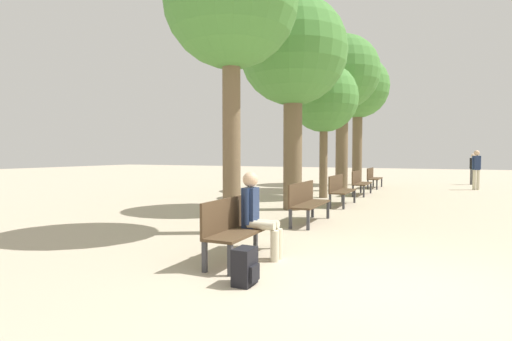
# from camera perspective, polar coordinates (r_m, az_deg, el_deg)

# --- Properties ---
(ground_plane) EXTENTS (80.00, 80.00, 0.00)m
(ground_plane) POSITION_cam_1_polar(r_m,az_deg,el_deg) (5.09, 17.20, -15.78)
(ground_plane) COLOR #B7A88E
(bench_row_0) EXTENTS (0.48, 1.72, 0.92)m
(bench_row_0) POSITION_cam_1_polar(r_m,az_deg,el_deg) (6.05, -2.48, -7.57)
(bench_row_0) COLOR #4C3823
(bench_row_0) RESTS_ON ground_plane
(bench_row_1) EXTENTS (0.48, 1.72, 0.92)m
(bench_row_1) POSITION_cam_1_polar(r_m,az_deg,el_deg) (9.17, 7.22, -4.16)
(bench_row_1) COLOR #4C3823
(bench_row_1) RESTS_ON ground_plane
(bench_row_2) EXTENTS (0.48, 1.72, 0.92)m
(bench_row_2) POSITION_cam_1_polar(r_m,az_deg,el_deg) (12.43, 11.88, -2.47)
(bench_row_2) COLOR #4C3823
(bench_row_2) RESTS_ON ground_plane
(bench_row_3) EXTENTS (0.48, 1.72, 0.92)m
(bench_row_3) POSITION_cam_1_polar(r_m,az_deg,el_deg) (15.74, 14.59, -1.47)
(bench_row_3) COLOR #4C3823
(bench_row_3) RESTS_ON ground_plane
(bench_row_4) EXTENTS (0.48, 1.72, 0.92)m
(bench_row_4) POSITION_cam_1_polar(r_m,az_deg,el_deg) (19.08, 16.35, -0.82)
(bench_row_4) COLOR #4C3823
(bench_row_4) RESTS_ON ground_plane
(tree_row_0) EXTENTS (2.65, 2.65, 5.91)m
(tree_row_0) POSITION_cam_1_polar(r_m,az_deg,el_deg) (8.45, -3.57, 22.73)
(tree_row_0) COLOR brown
(tree_row_0) RESTS_ON ground_plane
(tree_row_1) EXTENTS (3.02, 3.02, 5.95)m
(tree_row_1) POSITION_cam_1_polar(r_m,az_deg,el_deg) (11.61, 5.32, 16.22)
(tree_row_1) COLOR brown
(tree_row_1) RESTS_ON ground_plane
(tree_row_2) EXTENTS (2.43, 2.43, 4.78)m
(tree_row_2) POSITION_cam_1_polar(r_m,az_deg,el_deg) (14.59, 9.67, 10.07)
(tree_row_2) COLOR brown
(tree_row_2) RESTS_ON ground_plane
(tree_row_3) EXTENTS (3.12, 3.12, 6.58)m
(tree_row_3) POSITION_cam_1_polar(r_m,az_deg,el_deg) (17.65, 12.24, 13.26)
(tree_row_3) COLOR brown
(tree_row_3) RESTS_ON ground_plane
(tree_row_4) EXTENTS (3.11, 3.11, 6.48)m
(tree_row_4) POSITION_cam_1_polar(r_m,az_deg,el_deg) (21.06, 14.34, 11.26)
(tree_row_4) COLOR brown
(tree_row_4) RESTS_ON ground_plane
(person_seated) EXTENTS (0.61, 0.35, 1.30)m
(person_seated) POSITION_cam_1_polar(r_m,az_deg,el_deg) (6.05, 0.20, -6.01)
(person_seated) COLOR beige
(person_seated) RESTS_ON ground_plane
(backpack) EXTENTS (0.26, 0.31, 0.45)m
(backpack) POSITION_cam_1_polar(r_m,az_deg,el_deg) (4.93, -1.55, -13.58)
(backpack) COLOR black
(backpack) RESTS_ON ground_plane
(pedestrian_near) EXTENTS (0.32, 0.28, 1.58)m
(pedestrian_near) POSITION_cam_1_polar(r_m,az_deg,el_deg) (23.08, 28.59, 0.46)
(pedestrian_near) COLOR #4C4C4C
(pedestrian_near) RESTS_ON ground_plane
(pedestrian_mid) EXTENTS (0.35, 0.29, 1.73)m
(pedestrian_mid) POSITION_cam_1_polar(r_m,az_deg,el_deg) (19.84, 28.96, 0.42)
(pedestrian_mid) COLOR beige
(pedestrian_mid) RESTS_ON ground_plane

